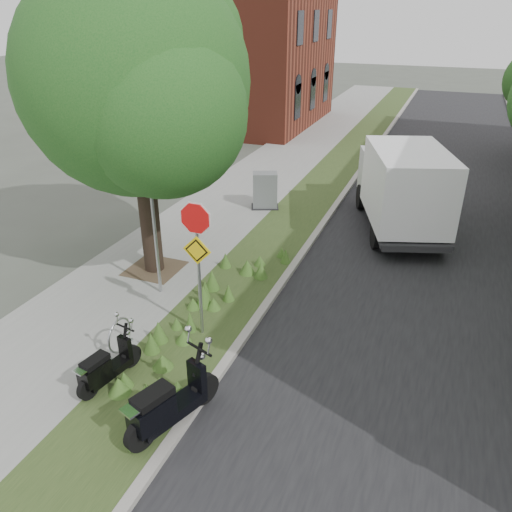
{
  "coord_description": "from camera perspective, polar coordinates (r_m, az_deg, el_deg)",
  "views": [
    {
      "loc": [
        3.07,
        -7.48,
        6.64
      ],
      "look_at": [
        -0.82,
        2.37,
        1.3
      ],
      "focal_mm": 35.0,
      "sensor_mm": 36.0,
      "label": 1
    }
  ],
  "objects": [
    {
      "name": "street_tree_main",
      "position": [
        12.7,
        -13.65,
        17.74
      ],
      "size": [
        6.21,
        5.54,
        7.66
      ],
      "color": "black",
      "rests_on": "ground"
    },
    {
      "name": "sign_assembly",
      "position": [
        10.18,
        -6.78,
        1.48
      ],
      "size": [
        0.94,
        0.08,
        3.22
      ],
      "color": "#A5A8AD",
      "rests_on": "ground"
    },
    {
      "name": "box_truck",
      "position": [
        16.61,
        16.41,
        7.82
      ],
      "size": [
        3.59,
        5.62,
        2.38
      ],
      "color": "#262628",
      "rests_on": "ground"
    },
    {
      "name": "road",
      "position": [
        18.69,
        19.92,
        4.32
      ],
      "size": [
        7.0,
        60.0,
        0.01
      ],
      "primitive_type": "cube",
      "color": "black",
      "rests_on": "ground"
    },
    {
      "name": "bare_post",
      "position": [
        12.08,
        -11.63,
        4.21
      ],
      "size": [
        0.08,
        0.08,
        4.0
      ],
      "color": "#A5A8AD",
      "rests_on": "ground"
    },
    {
      "name": "bike_hoop",
      "position": [
        10.88,
        -15.34,
        -8.73
      ],
      "size": [
        0.06,
        0.78,
        0.77
      ],
      "color": "#A5A8AD",
      "rests_on": "ground"
    },
    {
      "name": "ground",
      "position": [
        10.46,
        -0.63,
        -12.65
      ],
      "size": [
        120.0,
        120.0,
        0.0
      ],
      "primitive_type": "plane",
      "color": "#4C5147",
      "rests_on": "ground"
    },
    {
      "name": "scooter_near",
      "position": [
        10.06,
        -17.09,
        -12.44
      ],
      "size": [
        0.51,
        1.55,
        0.74
      ],
      "color": "black",
      "rests_on": "ground"
    },
    {
      "name": "utility_cabinet",
      "position": [
        17.85,
        1.03,
        7.43
      ],
      "size": [
        1.13,
        0.95,
        1.28
      ],
      "color": "#262628",
      "rests_on": "ground"
    },
    {
      "name": "scooter_far",
      "position": [
        8.86,
        -10.52,
        -16.91
      ],
      "size": [
        0.88,
        1.94,
        0.96
      ],
      "color": "black",
      "rests_on": "ground"
    },
    {
      "name": "brick_building",
      "position": [
        32.14,
        -1.68,
        22.42
      ],
      "size": [
        9.4,
        10.4,
        8.3
      ],
      "color": "maroon",
      "rests_on": "ground"
    },
    {
      "name": "sidewalk_near",
      "position": [
        20.06,
        -1.13,
        7.61
      ],
      "size": [
        3.5,
        60.0,
        0.12
      ],
      "primitive_type": "cube",
      "color": "gray",
      "rests_on": "ground"
    },
    {
      "name": "verge",
      "position": [
        19.23,
        6.51,
        6.58
      ],
      "size": [
        2.0,
        60.0,
        0.12
      ],
      "primitive_type": "cube",
      "color": "#2F441D",
      "rests_on": "ground"
    },
    {
      "name": "kerb_near",
      "position": [
        19.01,
        9.42,
        6.16
      ],
      "size": [
        0.2,
        60.0,
        0.13
      ],
      "primitive_type": "cube",
      "color": "#9E9991",
      "rests_on": "ground"
    }
  ]
}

